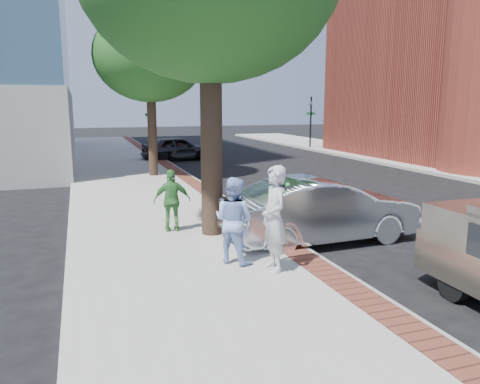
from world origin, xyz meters
name	(u,v)px	position (x,y,z in m)	size (l,w,h in m)	color
ground	(263,260)	(0.00, 0.00, 0.00)	(120.00, 120.00, 0.00)	black
sidewalk	(143,194)	(-1.50, 8.00, 0.07)	(5.00, 60.00, 0.15)	#9E9991
brick_strip	(202,188)	(0.70, 8.00, 0.15)	(0.60, 60.00, 0.01)	brown
curb	(211,190)	(1.05, 8.00, 0.07)	(0.10, 60.00, 0.15)	gray
signal_near	(151,120)	(0.90, 22.00, 2.25)	(0.70, 0.15, 3.80)	black
signal_far	(311,118)	(12.50, 22.00, 2.25)	(0.70, 0.15, 3.80)	black
tree_far	(150,56)	(-0.50, 12.00, 5.30)	(4.80, 4.80, 7.14)	black
parking_meter	(286,201)	(0.63, 0.29, 1.21)	(0.12, 0.32, 1.47)	gray
person_gray	(274,219)	(-0.20, -1.01, 1.16)	(0.74, 0.48, 2.03)	#BABAC0
person_officer	(234,220)	(-0.78, -0.31, 1.02)	(0.84, 0.66, 1.74)	#97B3EA
person_green	(172,201)	(-1.49, 2.42, 0.93)	(0.91, 0.38, 1.56)	#418B3F
sedan_silver	(322,210)	(1.82, 0.80, 0.78)	(1.66, 4.76, 1.57)	silver
bg_car	(178,148)	(1.90, 18.40, 0.71)	(1.68, 4.17, 1.42)	black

